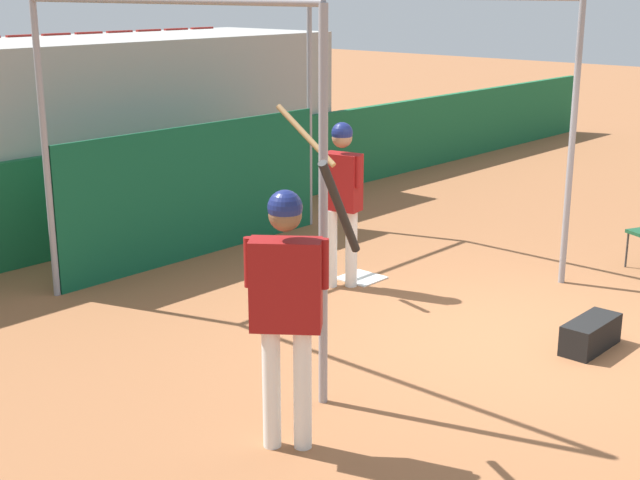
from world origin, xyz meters
The scene contains 8 objects.
ground_plane centered at (0.00, 0.00, 0.00)m, with size 60.00×60.00×0.00m, color #935B38.
outfield_wall centered at (0.00, 5.46, 0.63)m, with size 24.00×0.12×1.27m.
bleacher_section centered at (0.00, 6.72, 1.27)m, with size 7.60×2.40×2.55m.
batting_cage centered at (-0.10, 3.66, 1.31)m, with size 4.08×3.89×3.11m.
home_plate centered at (0.50, 2.18, 0.01)m, with size 0.44×0.44×0.02m.
player_batter centered at (0.14, 2.19, 1.10)m, with size 0.56×0.84×2.00m.
player_waiting centered at (-2.81, 0.14, 1.16)m, with size 0.73×0.66×2.13m.
equipment_bag centered at (0.33, -0.66, 0.14)m, with size 0.70×0.28×0.28m.
Camera 1 is at (-6.94, -3.87, 3.18)m, focal length 50.00 mm.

